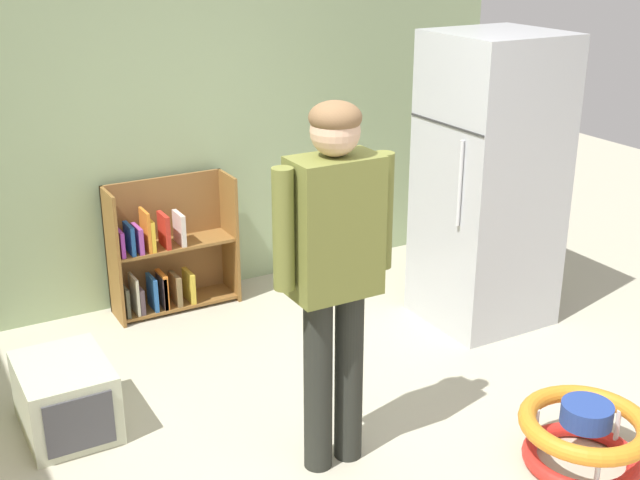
# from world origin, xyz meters

# --- Properties ---
(back_wall) EXTENTS (5.20, 0.06, 2.70)m
(back_wall) POSITION_xyz_m (0.00, 2.33, 1.35)
(back_wall) COLOR #98AE80
(back_wall) RESTS_ON ground
(refrigerator) EXTENTS (0.73, 0.68, 1.78)m
(refrigerator) POSITION_xyz_m (1.69, 1.04, 0.89)
(refrigerator) COLOR #B7BABF
(refrigerator) RESTS_ON ground
(bookshelf) EXTENTS (0.80, 0.28, 0.85)m
(bookshelf) POSITION_xyz_m (0.00, 2.14, 0.36)
(bookshelf) COLOR brown
(bookshelf) RESTS_ON ground
(standing_person) EXTENTS (0.57, 0.22, 1.69)m
(standing_person) POSITION_xyz_m (0.10, 0.17, 1.02)
(standing_person) COLOR #262823
(standing_person) RESTS_ON ground
(baby_walker) EXTENTS (0.60, 0.60, 0.32)m
(baby_walker) POSITION_xyz_m (1.08, -0.43, 0.16)
(baby_walker) COLOR red
(baby_walker) RESTS_ON ground
(pet_carrier) EXTENTS (0.42, 0.55, 0.36)m
(pet_carrier) POSITION_xyz_m (-0.92, 1.03, 0.18)
(pet_carrier) COLOR beige
(pet_carrier) RESTS_ON ground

